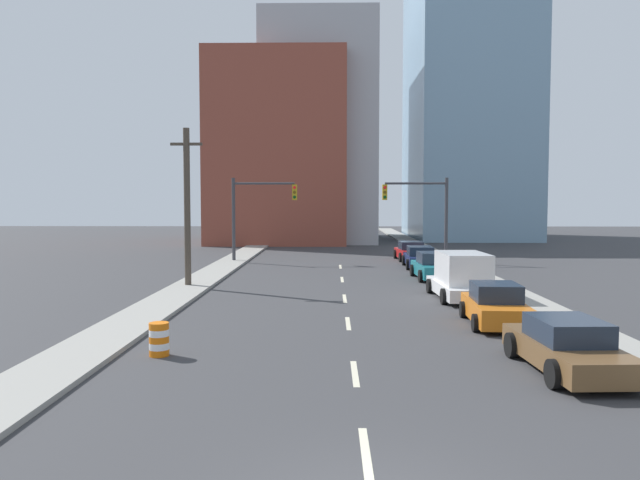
% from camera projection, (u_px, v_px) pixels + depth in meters
% --- Properties ---
extents(sidewalk_left, '(2.10, 89.00, 0.15)m').
position_uv_depth(sidewalk_left, '(249.00, 251.00, 53.37)').
color(sidewalk_left, gray).
rests_on(sidewalk_left, ground).
extents(sidewalk_right, '(2.10, 89.00, 0.15)m').
position_uv_depth(sidewalk_right, '(429.00, 252.00, 53.09)').
color(sidewalk_right, gray).
rests_on(sidewalk_right, ground).
extents(lane_stripe_at_2m, '(0.16, 2.40, 0.01)m').
position_uv_depth(lane_stripe_at_2m, '(366.00, 453.00, 10.83)').
color(lane_stripe_at_2m, beige).
rests_on(lane_stripe_at_2m, ground).
extents(lane_stripe_at_7m, '(0.16, 2.40, 0.01)m').
position_uv_depth(lane_stripe_at_7m, '(355.00, 373.00, 15.86)').
color(lane_stripe_at_7m, beige).
rests_on(lane_stripe_at_7m, ground).
extents(lane_stripe_at_14m, '(0.16, 2.40, 0.01)m').
position_uv_depth(lane_stripe_at_14m, '(348.00, 323.00, 22.34)').
color(lane_stripe_at_14m, beige).
rests_on(lane_stripe_at_14m, ground).
extents(lane_stripe_at_19m, '(0.16, 2.40, 0.01)m').
position_uv_depth(lane_stripe_at_19m, '(345.00, 298.00, 28.05)').
color(lane_stripe_at_19m, beige).
rests_on(lane_stripe_at_19m, ground).
extents(lane_stripe_at_26m, '(0.16, 2.40, 0.01)m').
position_uv_depth(lane_stripe_at_26m, '(342.00, 279.00, 34.85)').
color(lane_stripe_at_26m, beige).
rests_on(lane_stripe_at_26m, ground).
extents(lane_stripe_at_33m, '(0.16, 2.40, 0.01)m').
position_uv_depth(lane_stripe_at_33m, '(340.00, 267.00, 41.68)').
color(lane_stripe_at_33m, beige).
rests_on(lane_stripe_at_33m, ground).
extents(building_brick_left, '(14.00, 16.00, 19.31)m').
position_uv_depth(building_brick_left, '(280.00, 152.00, 67.27)').
color(building_brick_left, brown).
rests_on(building_brick_left, ground).
extents(building_office_center, '(12.00, 20.00, 23.58)m').
position_uv_depth(building_office_center, '(320.00, 136.00, 71.05)').
color(building_office_center, '#A8A8AD').
rests_on(building_office_center, ground).
extents(building_glass_right, '(13.00, 20.00, 33.10)m').
position_uv_depth(building_glass_right, '(466.00, 99.00, 74.42)').
color(building_glass_right, '#7A9EB7').
rests_on(building_glass_right, ground).
extents(traffic_signal_left, '(4.68, 0.35, 6.04)m').
position_uv_depth(traffic_signal_left, '(252.00, 207.00, 44.58)').
color(traffic_signal_left, '#38383D').
rests_on(traffic_signal_left, ground).
extents(traffic_signal_right, '(4.68, 0.35, 6.04)m').
position_uv_depth(traffic_signal_right, '(427.00, 207.00, 44.35)').
color(traffic_signal_right, '#38383D').
rests_on(traffic_signal_right, ground).
extents(utility_pole_left_mid, '(1.60, 0.32, 8.04)m').
position_uv_depth(utility_pole_left_mid, '(187.00, 206.00, 31.37)').
color(utility_pole_left_mid, '#473D33').
rests_on(utility_pole_left_mid, ground).
extents(traffic_barrel, '(0.56, 0.56, 0.95)m').
position_uv_depth(traffic_barrel, '(159.00, 339.00, 17.63)').
color(traffic_barrel, orange).
rests_on(traffic_barrel, ground).
extents(sedan_brown, '(2.27, 4.80, 1.38)m').
position_uv_depth(sedan_brown, '(567.00, 347.00, 16.01)').
color(sedan_brown, brown).
rests_on(sedan_brown, ground).
extents(sedan_orange, '(2.21, 4.29, 1.48)m').
position_uv_depth(sedan_orange, '(495.00, 306.00, 22.08)').
color(sedan_orange, orange).
rests_on(sedan_orange, ground).
extents(box_truck_white, '(2.58, 5.33, 2.09)m').
position_uv_depth(box_truck_white, '(462.00, 277.00, 27.87)').
color(box_truck_white, silver).
rests_on(box_truck_white, ground).
extents(sedan_teal, '(2.17, 4.63, 1.52)m').
position_uv_depth(sedan_teal, '(433.00, 267.00, 35.02)').
color(sedan_teal, '#196B75').
rests_on(sedan_teal, ground).
extents(sedan_navy, '(2.18, 4.73, 1.40)m').
position_uv_depth(sedan_navy, '(420.00, 258.00, 41.09)').
color(sedan_navy, '#141E47').
rests_on(sedan_navy, ground).
extents(sedan_red, '(2.27, 4.48, 1.39)m').
position_uv_depth(sedan_red, '(411.00, 252.00, 46.25)').
color(sedan_red, red).
rests_on(sedan_red, ground).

